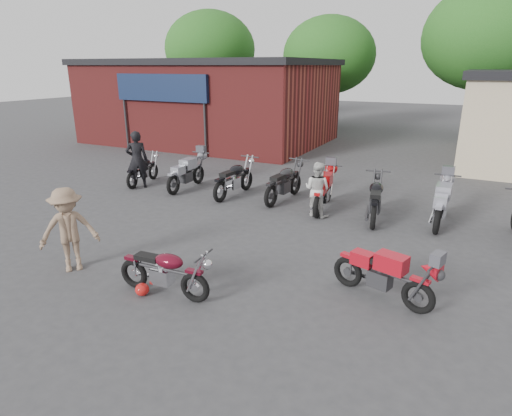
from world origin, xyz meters
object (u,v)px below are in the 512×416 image
at_px(row_bike_2, 234,177).
at_px(sportbike, 384,272).
at_px(person_tan, 69,230).
at_px(helmet, 142,289).
at_px(row_bike_1, 187,171).
at_px(vintage_motorcycle, 164,269).
at_px(row_bike_6, 442,201).
at_px(row_bike_4, 324,189).
at_px(row_bike_3, 284,181).
at_px(row_bike_5, 376,197).
at_px(person_dark, 137,160).
at_px(person_light, 317,189).
at_px(row_bike_0, 143,169).

bearing_deg(row_bike_2, sportbike, -125.76).
height_order(sportbike, person_tan, person_tan).
bearing_deg(helmet, row_bike_1, 118.80).
bearing_deg(row_bike_2, vintage_motorcycle, -158.87).
bearing_deg(row_bike_6, row_bike_2, 92.47).
xyz_separation_m(person_tan, row_bike_4, (3.31, 6.00, -0.25)).
xyz_separation_m(vintage_motorcycle, row_bike_3, (-0.35, 6.25, 0.10)).
distance_m(row_bike_5, row_bike_6, 1.66).
distance_m(sportbike, person_dark, 9.64).
xyz_separation_m(person_light, row_bike_0, (-6.53, 0.51, -0.22)).
height_order(row_bike_4, row_bike_6, row_bike_6).
bearing_deg(row_bike_1, row_bike_5, -94.16).
bearing_deg(vintage_motorcycle, row_bike_5, 63.52).
bearing_deg(person_light, row_bike_0, 5.14).
distance_m(person_dark, row_bike_1, 1.71).
bearing_deg(person_tan, row_bike_5, -0.05).
xyz_separation_m(person_light, person_tan, (-3.32, -5.35, 0.11)).
xyz_separation_m(helmet, row_bike_0, (-5.15, 6.05, 0.42)).
xyz_separation_m(vintage_motorcycle, person_tan, (-2.32, -0.02, 0.34)).
xyz_separation_m(person_light, row_bike_1, (-4.78, 0.66, -0.15)).
distance_m(person_tan, row_bike_2, 6.04).
xyz_separation_m(sportbike, row_bike_2, (-5.48, 4.41, 0.08)).
bearing_deg(row_bike_5, row_bike_1, 78.33).
relative_size(vintage_motorcycle, person_light, 1.19).
relative_size(person_dark, row_bike_1, 0.92).
bearing_deg(sportbike, row_bike_5, 120.61).
bearing_deg(row_bike_2, row_bike_0, 95.63).
bearing_deg(person_tan, row_bike_0, 68.22).
bearing_deg(sportbike, row_bike_4, 136.79).
relative_size(vintage_motorcycle, row_bike_4, 0.85).
height_order(vintage_motorcycle, row_bike_3, row_bike_3).
height_order(row_bike_3, row_bike_6, row_bike_3).
distance_m(row_bike_1, row_bike_2, 1.82).
bearing_deg(row_bike_1, person_light, -100.15).
height_order(helmet, row_bike_3, row_bike_3).
bearing_deg(helmet, row_bike_3, 89.80).
xyz_separation_m(vintage_motorcycle, person_light, (1.00, 5.33, 0.23)).
xyz_separation_m(person_light, row_bike_3, (-1.35, 0.92, -0.13)).
distance_m(helmet, row_bike_6, 7.80).
bearing_deg(row_bike_0, row_bike_3, -94.36).
bearing_deg(person_tan, row_bike_6, -6.51).
relative_size(sportbike, row_bike_4, 0.88).
bearing_deg(row_bike_4, person_tan, 144.37).
xyz_separation_m(person_light, row_bike_4, (-0.01, 0.65, -0.14)).
relative_size(row_bike_0, row_bike_3, 0.87).
height_order(sportbike, person_dark, person_dark).
distance_m(helmet, row_bike_4, 6.35).
height_order(row_bike_1, row_bike_3, row_bike_3).
xyz_separation_m(row_bike_1, row_bike_6, (7.88, 0.18, 0.02)).
relative_size(sportbike, row_bike_5, 0.86).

